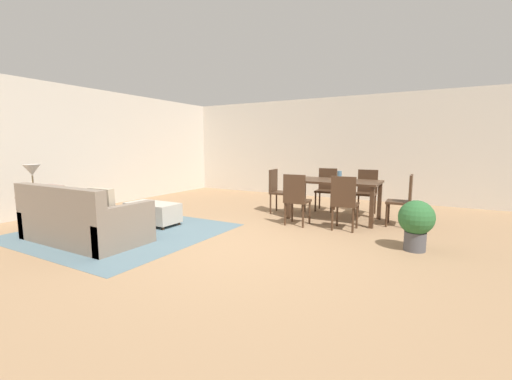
% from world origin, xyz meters
% --- Properties ---
extents(ground_plane, '(10.80, 10.80, 0.00)m').
position_xyz_m(ground_plane, '(0.00, 0.00, 0.00)').
color(ground_plane, '#9E7A56').
extents(wall_back, '(9.00, 0.12, 2.70)m').
position_xyz_m(wall_back, '(0.00, 5.00, 1.35)').
color(wall_back, beige).
rests_on(wall_back, ground_plane).
extents(wall_left, '(0.12, 11.00, 2.70)m').
position_xyz_m(wall_left, '(-4.50, 0.50, 1.35)').
color(wall_left, beige).
rests_on(wall_left, ground_plane).
extents(area_rug, '(3.00, 2.80, 0.01)m').
position_xyz_m(area_rug, '(-1.98, -0.33, 0.00)').
color(area_rug, slate).
rests_on(area_rug, ground_plane).
extents(couch, '(1.93, 0.95, 0.86)m').
position_xyz_m(couch, '(-2.04, -0.99, 0.30)').
color(couch, gray).
rests_on(couch, ground_plane).
extents(ottoman_table, '(0.98, 0.49, 0.40)m').
position_xyz_m(ottoman_table, '(-1.92, 0.27, 0.23)').
color(ottoman_table, '#B7AD9E').
rests_on(ottoman_table, ground_plane).
extents(side_table, '(0.40, 0.40, 0.59)m').
position_xyz_m(side_table, '(-3.30, -0.99, 0.46)').
color(side_table, olive).
rests_on(side_table, ground_plane).
extents(table_lamp, '(0.26, 0.26, 0.53)m').
position_xyz_m(table_lamp, '(-3.30, -0.99, 1.00)').
color(table_lamp, brown).
rests_on(table_lamp, side_table).
extents(dining_table, '(1.67, 0.92, 0.76)m').
position_xyz_m(dining_table, '(0.78, 2.34, 0.67)').
color(dining_table, '#422B1C').
rests_on(dining_table, ground_plane).
extents(dining_chair_near_left, '(0.41, 0.41, 0.92)m').
position_xyz_m(dining_chair_near_left, '(0.35, 1.48, 0.52)').
color(dining_chair_near_left, '#422B1C').
rests_on(dining_chair_near_left, ground_plane).
extents(dining_chair_near_right, '(0.41, 0.41, 0.92)m').
position_xyz_m(dining_chair_near_right, '(1.18, 1.55, 0.52)').
color(dining_chair_near_right, '#422B1C').
rests_on(dining_chair_near_right, ground_plane).
extents(dining_chair_far_left, '(0.42, 0.42, 0.92)m').
position_xyz_m(dining_chair_far_left, '(0.38, 3.15, 0.52)').
color(dining_chair_far_left, '#422B1C').
rests_on(dining_chair_far_left, ground_plane).
extents(dining_chair_far_right, '(0.40, 0.40, 0.92)m').
position_xyz_m(dining_chair_far_right, '(1.23, 3.15, 0.52)').
color(dining_chair_far_right, '#422B1C').
rests_on(dining_chair_far_right, ground_plane).
extents(dining_chair_head_east, '(0.41, 0.41, 0.92)m').
position_xyz_m(dining_chair_head_east, '(2.02, 2.34, 0.52)').
color(dining_chair_head_east, '#422B1C').
rests_on(dining_chair_head_east, ground_plane).
extents(dining_chair_head_west, '(0.43, 0.43, 0.92)m').
position_xyz_m(dining_chair_head_west, '(-0.44, 2.36, 0.52)').
color(dining_chair_head_west, '#422B1C').
rests_on(dining_chair_head_west, ground_plane).
extents(vase_centerpiece, '(0.08, 0.08, 0.18)m').
position_xyz_m(vase_centerpiece, '(0.88, 2.33, 0.85)').
color(vase_centerpiece, slate).
rests_on(vase_centerpiece, dining_table).
extents(potted_plant, '(0.47, 0.47, 0.69)m').
position_xyz_m(potted_plant, '(2.31, 0.96, 0.40)').
color(potted_plant, '#4C4C51').
rests_on(potted_plant, ground_plane).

